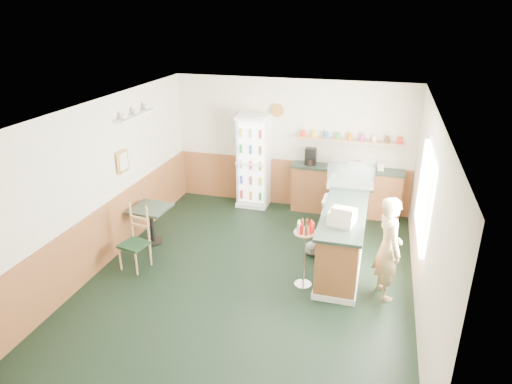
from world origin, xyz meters
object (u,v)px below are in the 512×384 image
(cash_register, at_px, (342,217))
(shopkeeper, at_px, (388,248))
(drinks_fridge, at_px, (254,161))
(display_case, at_px, (351,175))
(cafe_chair, at_px, (136,235))
(cafe_table, at_px, (151,218))
(condiment_stand, at_px, (305,243))

(cash_register, bearing_deg, shopkeeper, -4.93)
(drinks_fridge, relative_size, display_case, 2.41)
(cafe_chair, bearing_deg, cafe_table, 111.89)
(condiment_stand, distance_m, cafe_table, 2.97)
(cash_register, distance_m, cafe_chair, 3.33)
(cafe_table, bearing_deg, cash_register, -6.24)
(display_case, height_order, cafe_chair, display_case)
(display_case, distance_m, cafe_chair, 3.86)
(drinks_fridge, bearing_deg, cafe_chair, -111.51)
(drinks_fridge, relative_size, shopkeeper, 1.25)
(drinks_fridge, xyz_separation_m, cafe_chair, (-1.16, -2.95, -0.43))
(shopkeeper, bearing_deg, display_case, 1.32)
(shopkeeper, relative_size, cafe_table, 2.26)
(drinks_fridge, distance_m, cafe_table, 2.58)
(cash_register, distance_m, shopkeeper, 0.79)
(cash_register, distance_m, cafe_table, 3.48)
(cash_register, xyz_separation_m, shopkeeper, (0.70, -0.19, -0.32))
(display_case, height_order, shopkeeper, shopkeeper)
(drinks_fridge, distance_m, display_case, 2.34)
(shopkeeper, bearing_deg, drinks_fridge, 24.93)
(cash_register, height_order, cafe_table, cash_register)
(drinks_fridge, xyz_separation_m, cash_register, (2.10, -2.54, 0.12))
(cafe_table, bearing_deg, shopkeeper, -7.79)
(display_case, relative_size, condiment_stand, 0.77)
(cafe_table, distance_m, cafe_chair, 0.80)
(shopkeeper, bearing_deg, condiment_stand, 72.44)
(display_case, xyz_separation_m, condiment_stand, (-0.50, -1.79, -0.51))
(drinks_fridge, bearing_deg, condiment_stand, -60.33)
(condiment_stand, relative_size, cafe_table, 1.54)
(condiment_stand, bearing_deg, cafe_table, 167.75)
(drinks_fridge, bearing_deg, cafe_table, -121.00)
(cash_register, relative_size, cafe_chair, 0.35)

